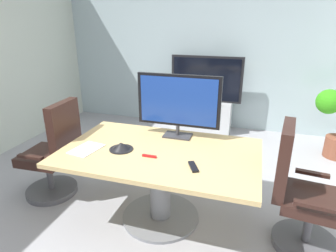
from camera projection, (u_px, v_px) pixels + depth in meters
name	position (u px, v px, depth m)	size (l,w,h in m)	color
ground_plane	(155.00, 213.00, 2.94)	(6.65, 6.65, 0.00)	#99999E
wall_back_glass_partition	(209.00, 46.00, 4.97)	(5.39, 0.10, 2.86)	#9EB2B7
conference_table	(160.00, 170.00, 2.69)	(1.79, 1.11, 0.74)	tan
office_chair_left	(55.00, 157.00, 3.11)	(0.60, 0.58, 1.09)	#4C4C51
office_chair_right	(300.00, 199.00, 2.40)	(0.62, 0.60, 1.09)	#4C4C51
tv_monitor	(178.00, 102.00, 2.82)	(0.84, 0.18, 0.64)	#333338
wall_display_unit	(205.00, 107.00, 4.98)	(1.20, 0.36, 1.31)	#B7BABC
conference_phone	(121.00, 146.00, 2.63)	(0.22, 0.22, 0.07)	black
remote_control	(193.00, 167.00, 2.31)	(0.05, 0.17, 0.02)	black
whiteboard_marker	(149.00, 156.00, 2.49)	(0.13, 0.02, 0.02)	red
paper_notepad	(86.00, 149.00, 2.64)	(0.21, 0.30, 0.01)	white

